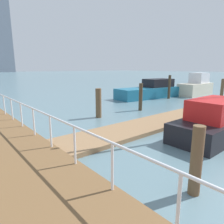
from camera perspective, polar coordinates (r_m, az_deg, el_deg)
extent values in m
plane|color=slate|center=(21.20, -24.02, 3.29)|extent=(300.00, 300.00, 0.00)
cube|color=#93704C|center=(12.11, 16.25, -1.79)|extent=(15.36, 2.00, 0.18)
cylinder|color=white|center=(3.50, 18.20, -23.52)|extent=(0.06, 0.06, 1.05)
cylinder|color=white|center=(4.37, 0.09, -15.15)|extent=(0.06, 0.06, 1.05)
cylinder|color=white|center=(5.55, -10.41, -9.20)|extent=(0.06, 0.06, 1.05)
cylinder|color=white|center=(6.88, -16.85, -5.27)|extent=(0.06, 0.06, 1.05)
cylinder|color=white|center=(8.29, -21.11, -2.60)|extent=(0.06, 0.06, 1.05)
cylinder|color=white|center=(9.74, -24.11, -0.71)|extent=(0.06, 0.06, 1.05)
cylinder|color=white|center=(11.23, -26.31, 0.69)|extent=(0.06, 0.06, 1.05)
cylinder|color=white|center=(12.72, -28.01, 1.76)|extent=(0.06, 0.06, 1.05)
cylinder|color=white|center=(8.91, -23.01, 1.70)|extent=(0.06, 26.46, 0.06)
cylinder|color=brown|center=(12.14, -3.81, 2.50)|extent=(0.35, 0.35, 1.75)
cylinder|color=#473826|center=(14.30, 8.04, 4.21)|extent=(0.26, 0.26, 1.90)
cylinder|color=brown|center=(5.19, 22.59, -12.57)|extent=(0.27, 0.27, 1.68)
cylinder|color=#473826|center=(20.48, 15.79, 6.79)|extent=(0.25, 0.25, 2.25)
cylinder|color=brown|center=(22.12, 28.54, 5.71)|extent=(0.29, 0.29, 1.92)
cube|color=red|center=(9.57, 27.16, 0.76)|extent=(2.56, 1.50, 0.84)
cube|color=beige|center=(24.00, 22.36, 5.93)|extent=(4.55, 1.86, 1.30)
cube|color=white|center=(24.47, 23.28, 8.80)|extent=(1.96, 1.47, 1.11)
cube|color=#1E6B8C|center=(20.64, 10.29, 5.36)|extent=(7.28, 2.90, 1.02)
cube|color=black|center=(21.45, 12.85, 7.98)|extent=(3.08, 2.03, 0.82)
cube|color=slate|center=(162.46, -28.81, 19.08)|extent=(13.17, 6.98, 52.19)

